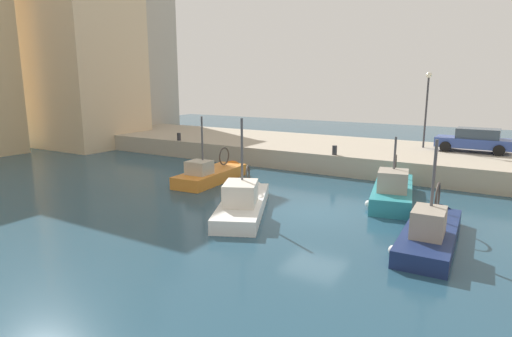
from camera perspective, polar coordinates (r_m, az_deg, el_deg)
The scene contains 12 objects.
water_surface at distance 18.18m, azimuth 8.11°, elevation -5.85°, with size 80.00×80.00×0.00m, color navy.
quay_wall at distance 28.72m, azimuth 17.18°, elevation 1.46°, with size 9.00×56.00×1.20m, color #ADA08C.
fishing_boat_white at distance 18.29m, azimuth -1.63°, elevation -5.13°, with size 6.68×4.26×4.77m.
fishing_boat_navy at distance 16.13m, azimuth 22.56°, elevation -8.50°, with size 6.31×1.89×4.37m.
fishing_boat_teal at distance 20.88m, azimuth 17.98°, elevation -3.61°, with size 6.56×2.77×3.82m.
fishing_boat_orange at distance 23.80m, azimuth -5.63°, elevation -1.34°, with size 5.90×2.03×4.43m.
parked_car_blue at distance 29.04m, azimuth 27.46°, elevation 3.44°, with size 1.95×4.25×1.45m.
mooring_bollard_south at distance 25.24m, azimuth 10.58°, elevation 2.45°, with size 0.28×0.28×0.55m, color #2D2D33.
mooring_bollard_mid at distance 31.45m, azimuth -10.38°, elevation 4.26°, with size 0.28×0.28×0.55m, color #2D2D33.
quay_streetlamp at distance 29.41m, azimuth 22.14°, elevation 8.92°, with size 0.36×0.36×4.83m.
waterfront_building_west at distance 45.78m, azimuth -17.42°, elevation 14.38°, with size 8.14×7.42×15.95m.
waterfront_building_central at distance 39.09m, azimuth -22.30°, elevation 15.94°, with size 7.40×7.77×17.77m.
Camera 1 is at (-16.02, -6.66, 5.45)m, focal length 29.57 mm.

